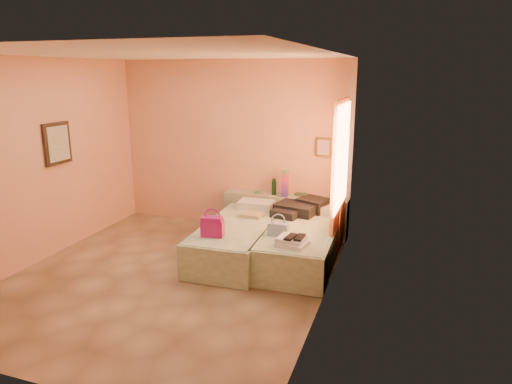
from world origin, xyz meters
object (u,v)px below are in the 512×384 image
(headboard_ledge, at_px, (285,214))
(magenta_handbag, at_px, (212,226))
(towel_stack, at_px, (293,242))
(bed_left, at_px, (238,240))
(water_bottle, at_px, (274,187))
(bed_right, at_px, (301,244))
(blue_handbag, at_px, (278,229))
(flower_vase, at_px, (336,192))
(green_book, at_px, (301,194))

(headboard_ledge, bearing_deg, magenta_handbag, -106.22)
(magenta_handbag, bearing_deg, towel_stack, -10.20)
(bed_left, height_order, water_bottle, water_bottle)
(bed_right, bearing_deg, blue_handbag, -121.40)
(towel_stack, bearing_deg, water_bottle, 113.82)
(water_bottle, distance_m, flower_vase, 1.00)
(bed_left, height_order, towel_stack, towel_stack)
(bed_right, distance_m, towel_stack, 0.76)
(blue_handbag, bearing_deg, flower_vase, 66.61)
(water_bottle, bearing_deg, headboard_ledge, 9.67)
(green_book, height_order, towel_stack, green_book)
(bed_left, xyz_separation_m, flower_vase, (1.19, 1.18, 0.52))
(headboard_ledge, relative_size, green_book, 11.06)
(bed_right, bearing_deg, bed_left, -173.99)
(bed_right, bearing_deg, magenta_handbag, -147.49)
(bed_left, bearing_deg, bed_right, 6.01)
(blue_handbag, bearing_deg, magenta_handbag, -163.18)
(headboard_ledge, xyz_separation_m, flower_vase, (0.81, 0.00, 0.45))
(flower_vase, height_order, magenta_handbag, flower_vase)
(bed_right, xyz_separation_m, magenta_handbag, (-1.04, -0.71, 0.38))
(bed_right, relative_size, magenta_handbag, 6.94)
(flower_vase, relative_size, magenta_handbag, 0.85)
(magenta_handbag, bearing_deg, bed_right, 23.56)
(flower_vase, bearing_deg, blue_handbag, -109.59)
(headboard_ledge, xyz_separation_m, towel_stack, (0.57, -1.75, 0.23))
(flower_vase, xyz_separation_m, magenta_handbag, (-1.33, -1.76, -0.14))
(bed_right, bearing_deg, green_book, 102.58)
(water_bottle, height_order, flower_vase, water_bottle)
(water_bottle, relative_size, magenta_handbag, 0.92)
(headboard_ledge, relative_size, flower_vase, 8.37)
(bed_left, bearing_deg, water_bottle, 78.79)
(blue_handbag, bearing_deg, towel_stack, -50.52)
(magenta_handbag, relative_size, towel_stack, 0.82)
(towel_stack, bearing_deg, magenta_handbag, -179.43)
(flower_vase, xyz_separation_m, blue_handbag, (-0.52, -1.46, -0.19))
(bed_right, relative_size, green_book, 10.79)
(magenta_handbag, bearing_deg, flower_vase, 42.26)
(green_book, bearing_deg, bed_right, -71.59)
(water_bottle, distance_m, green_book, 0.45)
(flower_vase, bearing_deg, headboard_ledge, -179.67)
(flower_vase, xyz_separation_m, towel_stack, (-0.24, -1.75, -0.22))
(water_bottle, height_order, magenta_handbag, water_bottle)
(bed_left, xyz_separation_m, green_book, (0.61, 1.25, 0.42))
(bed_right, height_order, water_bottle, water_bottle)
(water_bottle, distance_m, towel_stack, 1.89)
(towel_stack, bearing_deg, flower_vase, 82.08)
(headboard_ledge, height_order, water_bottle, water_bottle)
(water_bottle, bearing_deg, magenta_handbag, -100.67)
(flower_vase, relative_size, towel_stack, 0.70)
(bed_left, relative_size, towel_stack, 5.71)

